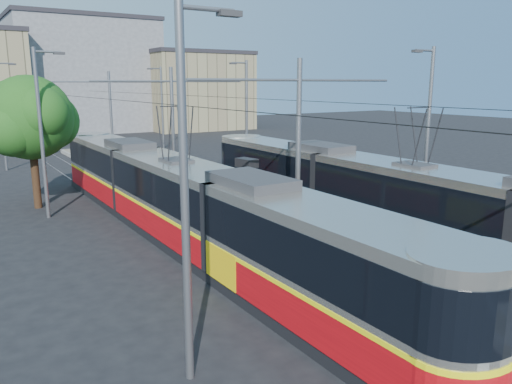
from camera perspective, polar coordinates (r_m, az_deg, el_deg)
ground at (r=15.07m, az=23.94°, el=-13.87°), size 160.00×160.00×0.00m
platform at (r=27.52m, az=-6.74°, el=-0.86°), size 4.00×50.00×0.30m
tactile_strip_left at (r=26.90m, az=-9.52°, el=-0.92°), size 0.70×50.00×0.01m
tactile_strip_right at (r=28.13m, az=-4.09°, el=-0.20°), size 0.70×50.00×0.01m
rails at (r=27.55m, az=-6.73°, el=-1.14°), size 8.71×70.00×0.03m
tram_left at (r=20.72m, az=-8.95°, el=-0.87°), size 2.43×28.48×5.50m
tram_right at (r=20.25m, az=17.39°, el=-1.17°), size 2.43×27.71×5.50m
catenary at (r=24.34m, az=-4.03°, el=7.90°), size 9.20×70.00×7.00m
street_lamps at (r=30.54m, az=-10.26°, el=7.99°), size 15.18×38.22×8.00m
shelter at (r=24.80m, az=-1.06°, el=1.17°), size 0.88×1.22×2.46m
tree at (r=28.10m, az=-23.91°, el=7.65°), size 4.69×4.34×6.82m
building_centre at (r=73.31m, az=-19.17°, el=12.50°), size 18.36×14.28×14.93m
building_right at (r=72.43m, az=-6.86°, el=11.44°), size 14.28×10.20×10.78m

